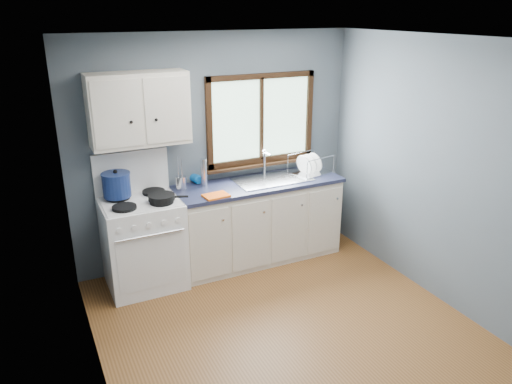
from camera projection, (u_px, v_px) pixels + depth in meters
name	position (u px, v px, depth m)	size (l,w,h in m)	color
floor	(295.00, 338.00, 4.38)	(3.20, 3.60, 0.02)	brown
ceiling	(305.00, 39.00, 3.51)	(3.20, 3.60, 0.02)	white
wall_back	(216.00, 150.00, 5.47)	(3.20, 0.02, 2.50)	#515B63
wall_front	(489.00, 329.00, 2.41)	(3.20, 0.02, 2.50)	#515B63
wall_left	(89.00, 244.00, 3.29)	(0.02, 3.60, 2.50)	#515B63
wall_right	(450.00, 177.00, 4.60)	(0.02, 3.60, 2.50)	#515B63
gas_range	(143.00, 240.00, 5.06)	(0.76, 0.69, 1.36)	white
base_cabinets	(258.00, 225.00, 5.64)	(1.85, 0.60, 0.88)	beige
countertop	(258.00, 184.00, 5.47)	(1.89, 0.64, 0.04)	#181C31
sink	(272.00, 185.00, 5.56)	(0.84, 0.46, 0.44)	silver
window	(261.00, 126.00, 5.58)	(1.36, 0.10, 1.03)	#9EC6A8
upper_cabinets	(139.00, 109.00, 4.78)	(0.95, 0.35, 0.70)	beige
skillet	(162.00, 197.00, 4.84)	(0.41, 0.33, 0.05)	black
stockpot	(117.00, 184.00, 4.90)	(0.37, 0.37, 0.28)	navy
utensil_crock	(181.00, 183.00, 5.22)	(0.15, 0.15, 0.36)	silver
thermos	(204.00, 172.00, 5.31)	(0.07, 0.07, 0.30)	silver
soap_bottle	(199.00, 173.00, 5.34)	(0.10, 0.10, 0.26)	#0B5EB1
dish_towel	(216.00, 196.00, 5.04)	(0.25, 0.18, 0.02)	#EF5D12
dish_rack	(310.00, 168.00, 5.74)	(0.51, 0.43, 0.23)	silver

